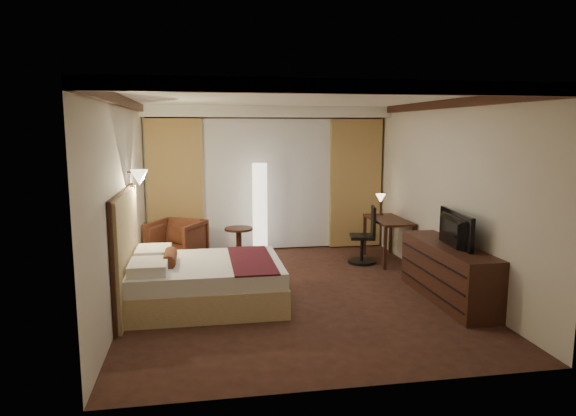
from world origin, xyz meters
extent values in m
cube|color=#311C13|center=(0.00, 0.00, 0.00)|extent=(4.50, 5.50, 0.01)
cube|color=white|center=(0.00, 0.00, 2.70)|extent=(4.50, 5.50, 0.01)
cube|color=beige|center=(0.00, 2.75, 1.35)|extent=(4.50, 0.02, 2.70)
cube|color=beige|center=(-2.25, 0.00, 1.35)|extent=(0.02, 5.50, 2.70)
cube|color=beige|center=(2.25, 0.00, 1.35)|extent=(0.02, 5.50, 2.70)
cube|color=white|center=(0.00, 2.50, 2.60)|extent=(4.50, 0.50, 0.20)
cube|color=silver|center=(0.00, 2.67, 1.25)|extent=(2.48, 0.04, 2.45)
cube|color=tan|center=(-1.70, 2.61, 1.25)|extent=(1.00, 0.14, 2.45)
cube|color=tan|center=(1.70, 2.61, 1.25)|extent=(1.00, 0.14, 2.45)
imported|color=#512218|center=(-1.68, 1.88, 0.42)|extent=(1.08, 1.06, 0.83)
imported|color=black|center=(1.97, -0.67, 1.07)|extent=(0.73, 1.12, 0.14)
camera|label=1|loc=(-1.26, -6.88, 2.30)|focal=32.00mm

